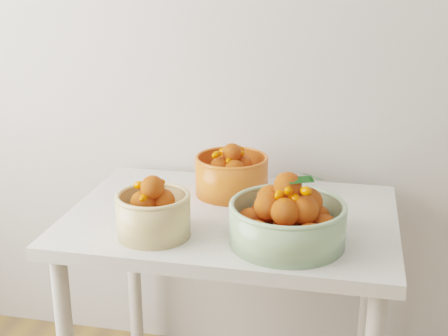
{
  "coord_description": "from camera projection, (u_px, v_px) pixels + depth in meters",
  "views": [
    {
      "loc": [
        -0.08,
        -0.13,
        1.5
      ],
      "look_at": [
        -0.44,
        1.53,
        0.92
      ],
      "focal_mm": 50.0,
      "sensor_mm": 36.0,
      "label": 1
    }
  ],
  "objects": [
    {
      "name": "bowl_green",
      "position": [
        288.0,
        219.0,
        1.7
      ],
      "size": [
        0.39,
        0.39,
        0.21
      ],
      "rotation": [
        0.0,
        0.0,
        -0.26
      ],
      "color": "#93B887",
      "rests_on": "table"
    },
    {
      "name": "bowl_orange",
      "position": [
        232.0,
        174.0,
        2.06
      ],
      "size": [
        0.31,
        0.31,
        0.17
      ],
      "rotation": [
        0.0,
        0.0,
        -0.36
      ],
      "color": "#EA571E",
      "rests_on": "table"
    },
    {
      "name": "bowl_cream",
      "position": [
        154.0,
        213.0,
        1.75
      ],
      "size": [
        0.25,
        0.25,
        0.18
      ],
      "rotation": [
        0.0,
        0.0,
        -0.18
      ],
      "color": "#D6B67B",
      "rests_on": "table"
    },
    {
      "name": "table",
      "position": [
        231.0,
        242.0,
        1.95
      ],
      "size": [
        1.0,
        0.7,
        0.75
      ],
      "color": "silver",
      "rests_on": "ground"
    }
  ]
}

